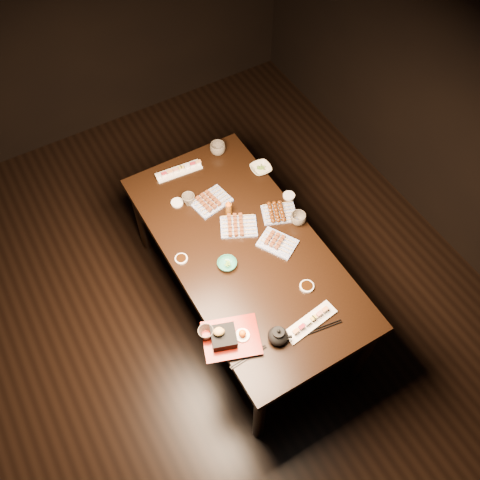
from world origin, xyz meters
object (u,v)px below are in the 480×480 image
teacup_far_right (218,149)px  yakitori_plate_left (211,199)px  teacup_mid_right (298,219)px  dining_table (244,278)px  yakitori_plate_right (278,241)px  condiment_bottle (229,207)px  yakitori_plate_center (239,225)px  edamame_bowl_green (227,264)px  teacup_far_left (189,200)px  teacup_near_left (206,334)px  sushi_platter_far (179,170)px  teapot (278,335)px  sushi_platter_near (310,321)px  edamame_bowl_cream (261,169)px  tempura_tray (231,335)px

teacup_far_right → yakitori_plate_left: bearing=-124.6°
yakitori_plate_left → teacup_mid_right: (0.40, -0.43, 0.01)m
dining_table → yakitori_plate_right: yakitori_plate_right is taller
yakitori_plate_left → condiment_bottle: bearing=-78.1°
dining_table → yakitori_plate_left: (-0.01, 0.42, 0.41)m
yakitori_plate_center → edamame_bowl_green: size_ratio=1.92×
yakitori_plate_center → teacup_far_left: teacup_far_left is taller
yakitori_plate_left → teacup_near_left: (-0.48, -0.83, 0.01)m
yakitori_plate_right → teacup_near_left: (-0.68, -0.33, 0.01)m
dining_table → sushi_platter_far: (-0.07, 0.77, 0.39)m
dining_table → teacup_mid_right: teacup_mid_right is taller
sushi_platter_far → teapot: size_ratio=2.39×
sushi_platter_near → teapot: size_ratio=2.50×
sushi_platter_far → yakitori_plate_center: (0.12, -0.62, 0.01)m
sushi_platter_far → teacup_far_left: size_ratio=3.81×
sushi_platter_far → edamame_bowl_green: sushi_platter_far is taller
edamame_bowl_green → yakitori_plate_center: bearing=46.0°
edamame_bowl_cream → yakitori_plate_right: bearing=-111.9°
sushi_platter_far → condiment_bottle: (0.12, -0.49, 0.04)m
sushi_platter_near → yakitori_plate_center: size_ratio=1.46×
teacup_far_right → teapot: bearing=-105.9°
teacup_far_right → sushi_platter_near: bearing=-97.5°
tempura_tray → teacup_near_left: 0.14m
tempura_tray → yakitori_plate_left: bearing=87.7°
dining_table → teapot: 0.77m
yakitori_plate_left → teacup_far_left: (-0.13, 0.07, 0.01)m
yakitori_plate_center → yakitori_plate_right: size_ratio=1.02×
edamame_bowl_cream → teacup_far_left: size_ratio=1.64×
yakitori_plate_right → tempura_tray: size_ratio=0.72×
yakitori_plate_right → teacup_far_right: (0.06, 0.87, 0.01)m
edamame_bowl_green → teacup_mid_right: teacup_mid_right is taller
edamame_bowl_cream → edamame_bowl_green: bearing=-136.3°
sushi_platter_far → yakitori_plate_left: bearing=105.0°
yakitori_plate_center → teapot: (-0.20, -0.78, 0.03)m
sushi_platter_near → teacup_mid_right: size_ratio=3.35×
yakitori_plate_left → edamame_bowl_cream: (0.43, 0.08, -0.01)m
teacup_near_left → teapot: size_ratio=0.66×
teacup_near_left → teacup_mid_right: teacup_near_left is taller
yakitori_plate_right → teacup_far_left: teacup_far_left is taller
sushi_platter_near → condiment_bottle: 0.91m
dining_table → teacup_mid_right: 0.57m
tempura_tray → teacup_near_left: tempura_tray is taller
sushi_platter_far → tempura_tray: size_ratio=1.03×
teacup_far_left → teacup_near_left: bearing=-111.5°
condiment_bottle → yakitori_plate_left: bearing=111.9°
edamame_bowl_green → teapot: (0.00, -0.56, 0.04)m
yakitori_plate_center → teacup_far_left: bearing=145.1°
dining_table → condiment_bottle: size_ratio=14.19×
dining_table → teacup_far_left: 0.65m
sushi_platter_far → teacup_near_left: teacup_near_left is taller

